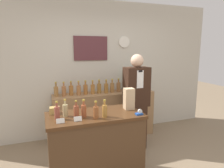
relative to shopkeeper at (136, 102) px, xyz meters
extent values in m
cube|color=beige|center=(-0.47, 0.89, 0.52)|extent=(5.20, 0.06, 2.70)
cube|color=#562B30|center=(-0.59, 0.84, 0.93)|extent=(0.67, 0.02, 0.47)
cylinder|color=white|center=(0.12, 0.84, 1.06)|extent=(0.23, 0.03, 0.23)
cube|color=#9E754C|center=(-0.39, 0.61, -0.38)|extent=(1.99, 0.44, 0.91)
cube|color=#4C331E|center=(-0.92, -0.69, -0.38)|extent=(1.17, 0.57, 0.91)
cube|color=#492B16|center=(-0.92, -0.69, 0.09)|extent=(1.20, 0.60, 0.04)
cylinder|color=#2D5123|center=(-0.76, -0.91, -0.49)|extent=(0.07, 0.07, 0.26)
cylinder|color=tan|center=(-0.42, -0.91, -0.49)|extent=(0.07, 0.07, 0.26)
cube|color=#331E14|center=(0.00, 0.00, -0.45)|extent=(0.32, 0.25, 0.78)
cube|color=#331E14|center=(0.00, 0.00, 0.28)|extent=(0.42, 0.25, 0.68)
cube|color=white|center=(0.00, -0.13, 0.43)|extent=(0.12, 0.01, 0.30)
cube|color=black|center=(0.00, -0.13, 0.56)|extent=(0.07, 0.01, 0.03)
sphere|color=#DBB293|center=(0.00, 0.00, 0.73)|extent=(0.22, 0.22, 0.22)
cylinder|color=#B27047|center=(0.27, 0.63, 0.13)|extent=(0.17, 0.17, 0.12)
sphere|color=#2D6B2D|center=(0.27, 0.63, 0.31)|extent=(0.27, 0.27, 0.27)
cube|color=tan|center=(-0.43, -0.63, 0.26)|extent=(0.14, 0.13, 0.29)
cube|color=#1E4799|center=(-0.41, -0.90, 0.12)|extent=(0.09, 0.06, 0.02)
cylinder|color=silver|center=(-0.40, -0.90, 0.16)|extent=(0.06, 0.02, 0.06)
cube|color=white|center=(-1.36, -0.87, 0.14)|extent=(0.09, 0.02, 0.06)
cube|color=white|center=(-1.17, -0.87, 0.14)|extent=(0.09, 0.02, 0.06)
cube|color=tan|center=(-1.40, -0.50, 0.15)|extent=(0.13, 0.11, 0.08)
cylinder|color=brown|center=(-1.39, -0.72, 0.19)|extent=(0.06, 0.06, 0.15)
cylinder|color=brown|center=(-1.39, -0.72, 0.29)|extent=(0.02, 0.02, 0.05)
cylinder|color=#B29933|center=(-1.39, -0.72, 0.32)|extent=(0.03, 0.03, 0.02)
cylinder|color=tan|center=(-1.28, -0.65, 0.19)|extent=(0.06, 0.06, 0.15)
cylinder|color=tan|center=(-1.28, -0.65, 0.29)|extent=(0.02, 0.02, 0.05)
cylinder|color=#B29933|center=(-1.28, -0.65, 0.32)|extent=(0.03, 0.03, 0.02)
cylinder|color=brown|center=(-1.17, -0.75, 0.19)|extent=(0.06, 0.06, 0.15)
cylinder|color=brown|center=(-1.17, -0.75, 0.29)|extent=(0.02, 0.02, 0.05)
cylinder|color=#B29933|center=(-1.17, -0.75, 0.32)|extent=(0.03, 0.03, 0.02)
cylinder|color=brown|center=(-1.08, -0.74, 0.19)|extent=(0.06, 0.06, 0.15)
cylinder|color=brown|center=(-1.08, -0.74, 0.29)|extent=(0.02, 0.02, 0.05)
cylinder|color=#B29933|center=(-1.08, -0.74, 0.32)|extent=(0.03, 0.03, 0.02)
cylinder|color=brown|center=(-0.95, -0.85, 0.19)|extent=(0.06, 0.06, 0.15)
cylinder|color=brown|center=(-0.95, -0.85, 0.29)|extent=(0.02, 0.02, 0.05)
cylinder|color=#B29933|center=(-0.95, -0.85, 0.32)|extent=(0.03, 0.03, 0.02)
cylinder|color=#A67432|center=(-0.84, -0.83, 0.19)|extent=(0.06, 0.06, 0.15)
cylinder|color=#A67432|center=(-0.84, -0.83, 0.29)|extent=(0.02, 0.02, 0.05)
cylinder|color=#B29933|center=(-0.84, -0.83, 0.32)|extent=(0.03, 0.03, 0.02)
cylinder|color=olive|center=(-1.30, 0.62, 0.16)|extent=(0.08, 0.08, 0.18)
cylinder|color=olive|center=(-1.30, 0.62, 0.29)|extent=(0.03, 0.03, 0.06)
cylinder|color=#B29933|center=(-1.30, 0.62, 0.33)|extent=(0.03, 0.03, 0.02)
cylinder|color=#A1653B|center=(-1.17, 0.59, 0.16)|extent=(0.08, 0.08, 0.18)
cylinder|color=#A1653B|center=(-1.17, 0.59, 0.29)|extent=(0.03, 0.03, 0.06)
cylinder|color=#B29933|center=(-1.17, 0.59, 0.33)|extent=(0.03, 0.03, 0.02)
cylinder|color=#A26731|center=(-1.03, 0.62, 0.16)|extent=(0.08, 0.08, 0.18)
cylinder|color=#A26731|center=(-1.03, 0.62, 0.29)|extent=(0.03, 0.03, 0.06)
cylinder|color=#B29933|center=(-1.03, 0.62, 0.33)|extent=(0.03, 0.03, 0.02)
cylinder|color=#A56B3E|center=(-0.90, 0.59, 0.16)|extent=(0.08, 0.08, 0.18)
cylinder|color=#A56B3E|center=(-0.90, 0.59, 0.29)|extent=(0.03, 0.03, 0.06)
cylinder|color=#B29933|center=(-0.90, 0.59, 0.33)|extent=(0.03, 0.03, 0.02)
cylinder|color=#A56732|center=(-0.76, 0.62, 0.16)|extent=(0.08, 0.08, 0.18)
cylinder|color=#A56732|center=(-0.76, 0.62, 0.29)|extent=(0.03, 0.03, 0.06)
cylinder|color=#B29933|center=(-0.76, 0.62, 0.33)|extent=(0.03, 0.03, 0.02)
cylinder|color=#A56D33|center=(-0.63, 0.60, 0.16)|extent=(0.08, 0.08, 0.18)
cylinder|color=#A56D33|center=(-0.63, 0.60, 0.29)|extent=(0.03, 0.03, 0.06)
cylinder|color=#B29933|center=(-0.63, 0.60, 0.33)|extent=(0.03, 0.03, 0.02)
cylinder|color=olive|center=(-0.49, 0.62, 0.16)|extent=(0.08, 0.08, 0.18)
cylinder|color=olive|center=(-0.49, 0.62, 0.29)|extent=(0.03, 0.03, 0.06)
cylinder|color=#B29933|center=(-0.49, 0.62, 0.33)|extent=(0.03, 0.03, 0.02)
cylinder|color=#A16D32|center=(-0.36, 0.59, 0.16)|extent=(0.08, 0.08, 0.18)
cylinder|color=#A16D32|center=(-0.36, 0.59, 0.29)|extent=(0.03, 0.03, 0.06)
cylinder|color=#B29933|center=(-0.36, 0.59, 0.33)|extent=(0.03, 0.03, 0.02)
cylinder|color=#9D6D3A|center=(-0.22, 0.62, 0.16)|extent=(0.08, 0.08, 0.18)
cylinder|color=#9D6D3A|center=(-0.22, 0.62, 0.29)|extent=(0.03, 0.03, 0.06)
cylinder|color=#B29933|center=(-0.22, 0.62, 0.33)|extent=(0.03, 0.03, 0.02)
cylinder|color=#9D673C|center=(-0.09, 0.62, 0.16)|extent=(0.08, 0.08, 0.18)
cylinder|color=#9D673C|center=(-0.09, 0.62, 0.29)|extent=(0.03, 0.03, 0.06)
cylinder|color=#B29933|center=(-0.09, 0.62, 0.33)|extent=(0.03, 0.03, 0.02)
cylinder|color=#9D6A3E|center=(0.05, 0.60, 0.16)|extent=(0.08, 0.08, 0.18)
cylinder|color=#9D6A3E|center=(0.05, 0.60, 0.29)|extent=(0.03, 0.03, 0.06)
cylinder|color=#B29933|center=(0.05, 0.60, 0.33)|extent=(0.03, 0.03, 0.02)
camera|label=1|loc=(-1.53, -3.04, 0.93)|focal=32.00mm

